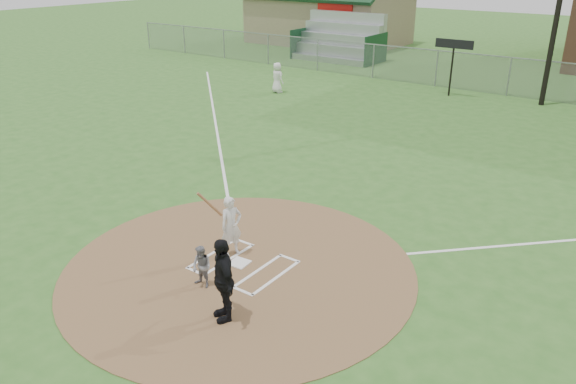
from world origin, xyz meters
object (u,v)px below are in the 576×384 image
Objects in this scene: home_plate at (239,263)px; catcher at (202,267)px; ondeck_player at (277,78)px; umpire at (223,279)px; batter_at_plate at (231,226)px.

home_plate is 0.45× the size of catcher.
ondeck_player is (-10.23, 16.58, 0.29)m from catcher.
umpire reaches higher than batter_at_plate.
ondeck_player is (-11.43, 17.18, -0.12)m from umpire.
home_plate is at bearing 89.73° from catcher.
umpire is at bearing -57.44° from home_plate.
umpire reaches higher than ondeck_player.
catcher reaches higher than home_plate.
batter_at_plate is (9.80, -15.07, -0.01)m from ondeck_player.
umpire is (1.18, -1.85, 0.89)m from home_plate.
umpire is (1.20, -0.60, 0.41)m from catcher.
catcher is 19.49m from ondeck_player.
batter_at_plate reaches higher than catcher.
umpire is at bearing -26.43° from catcher.
ondeck_player is at bearing 123.02° from batter_at_plate.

